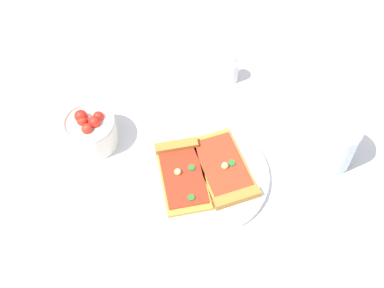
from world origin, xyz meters
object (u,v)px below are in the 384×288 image
(soda_glass, at_px, (334,144))
(paper_napkin, at_px, (92,222))
(pepper_shaker, at_px, (231,69))
(plate, at_px, (206,176))
(pizza_slice_near, at_px, (225,173))
(salad_bowl, at_px, (90,130))
(pizza_slice_far, at_px, (181,171))

(soda_glass, distance_m, paper_napkin, 0.48)
(soda_glass, xyz_separation_m, pepper_shaker, (0.16, -0.23, -0.01))
(plate, height_order, paper_napkin, plate)
(pizza_slice_near, xyz_separation_m, pepper_shaker, (-0.06, -0.25, 0.01))
(salad_bowl, height_order, paper_napkin, salad_bowl)
(pizza_slice_near, height_order, salad_bowl, salad_bowl)
(plate, xyz_separation_m, pepper_shaker, (-0.09, -0.25, 0.03))
(pepper_shaker, bearing_deg, soda_glass, 124.52)
(soda_glass, bearing_deg, pizza_slice_near, 5.44)
(plate, distance_m, pepper_shaker, 0.26)
(pizza_slice_near, xyz_separation_m, salad_bowl, (0.25, -0.12, 0.02))
(pizza_slice_far, relative_size, salad_bowl, 1.53)
(soda_glass, relative_size, pepper_shaker, 1.56)
(soda_glass, bearing_deg, paper_napkin, 9.76)
(pizza_slice_far, bearing_deg, pepper_shaker, -120.34)
(salad_bowl, bearing_deg, pizza_slice_near, 154.01)
(soda_glass, bearing_deg, pizza_slice_far, 1.04)
(paper_napkin, xyz_separation_m, pepper_shaker, (-0.31, -0.31, 0.03))
(pepper_shaker, bearing_deg, paper_napkin, 44.86)
(soda_glass, bearing_deg, pepper_shaker, -55.48)
(plate, relative_size, pepper_shaker, 3.67)
(pizza_slice_near, bearing_deg, paper_napkin, 13.29)
(paper_napkin, bearing_deg, salad_bowl, -92.09)
(pizza_slice_far, xyz_separation_m, paper_napkin, (0.17, 0.08, -0.02))
(pepper_shaker, bearing_deg, plate, 69.66)
(pizza_slice_near, distance_m, pizza_slice_far, 0.08)
(plate, relative_size, paper_napkin, 1.54)
(pizza_slice_far, xyz_separation_m, pepper_shaker, (-0.14, -0.23, 0.01))
(pizza_slice_far, bearing_deg, soda_glass, -178.96)
(plate, height_order, pizza_slice_far, pizza_slice_far)
(plate, xyz_separation_m, salad_bowl, (0.21, -0.12, 0.03))
(paper_napkin, bearing_deg, plate, -163.63)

